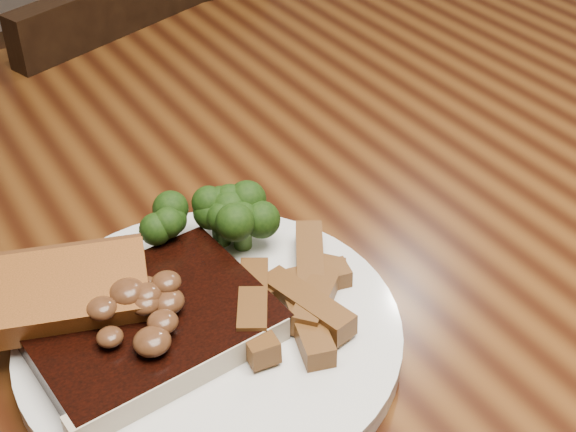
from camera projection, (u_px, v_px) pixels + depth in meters
name	position (u px, v px, depth m)	size (l,w,h in m)	color
dining_table	(284.00, 322.00, 0.68)	(1.60, 0.90, 0.75)	#4F2B0F
chair_far	(125.00, 193.00, 1.20)	(0.49, 0.49, 0.81)	black
plate	(210.00, 337.00, 0.53)	(0.25, 0.25, 0.01)	white
steak	(149.00, 325.00, 0.52)	(0.15, 0.11, 0.02)	black
steak_bone	(184.00, 379.00, 0.48)	(0.15, 0.01, 0.02)	#BCAC92
mushroom_pile	(144.00, 299.00, 0.50)	(0.06, 0.06, 0.03)	#532F1A
garlic_bread	(70.00, 315.00, 0.52)	(0.11, 0.06, 0.02)	#99491B
potato_wedges	(296.00, 296.00, 0.54)	(0.09, 0.09, 0.02)	brown
broccoli_cluster	(219.00, 223.00, 0.59)	(0.08, 0.08, 0.04)	#1E380C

